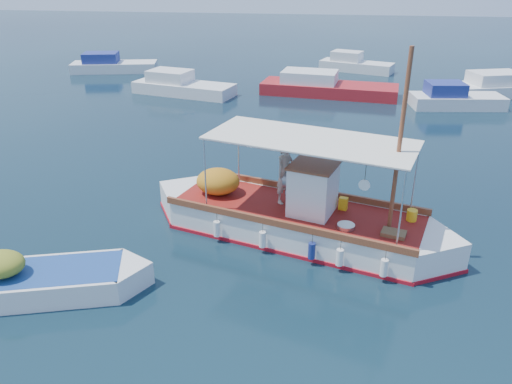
# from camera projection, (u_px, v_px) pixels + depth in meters

# --- Properties ---
(ground) EXTENTS (160.00, 160.00, 0.00)m
(ground) POSITION_uv_depth(u_px,v_px,m) (290.00, 242.00, 16.55)
(ground) COLOR black
(ground) RESTS_ON ground
(fishing_caique) EXTENTS (10.50, 5.10, 6.68)m
(fishing_caique) POSITION_uv_depth(u_px,v_px,m) (294.00, 219.00, 16.80)
(fishing_caique) COLOR white
(fishing_caique) RESTS_ON ground
(dinghy) EXTENTS (6.18, 3.09, 1.58)m
(dinghy) POSITION_uv_depth(u_px,v_px,m) (34.00, 283.00, 13.87)
(dinghy) COLOR white
(dinghy) RESTS_ON ground
(bg_boat_nw) EXTENTS (7.50, 4.05, 1.80)m
(bg_boat_nw) POSITION_uv_depth(u_px,v_px,m) (181.00, 87.00, 34.98)
(bg_boat_nw) COLOR silver
(bg_boat_nw) RESTS_ON ground
(bg_boat_n) EXTENTS (9.61, 3.95, 1.80)m
(bg_boat_n) POSITION_uv_depth(u_px,v_px,m) (325.00, 88.00, 34.76)
(bg_boat_n) COLOR #A41B1F
(bg_boat_n) RESTS_ON ground
(bg_boat_ne) EXTENTS (5.89, 2.92, 1.80)m
(bg_boat_ne) POSITION_uv_depth(u_px,v_px,m) (454.00, 100.00, 31.71)
(bg_boat_ne) COLOR silver
(bg_boat_ne) RESTS_ON ground
(bg_boat_e) EXTENTS (8.68, 4.94, 1.80)m
(bg_boat_e) POSITION_uv_depth(u_px,v_px,m) (506.00, 88.00, 34.80)
(bg_boat_e) COLOR silver
(bg_boat_e) RESTS_ON ground
(bg_boat_far_w) EXTENTS (7.30, 3.79, 1.80)m
(bg_boat_far_w) POSITION_uv_depth(u_px,v_px,m) (112.00, 66.00, 42.06)
(bg_boat_far_w) COLOR silver
(bg_boat_far_w) RESTS_ON ground
(bg_boat_far_n) EXTENTS (6.37, 3.86, 1.80)m
(bg_boat_far_n) POSITION_uv_depth(u_px,v_px,m) (354.00, 65.00, 42.36)
(bg_boat_far_n) COLOR silver
(bg_boat_far_n) RESTS_ON ground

